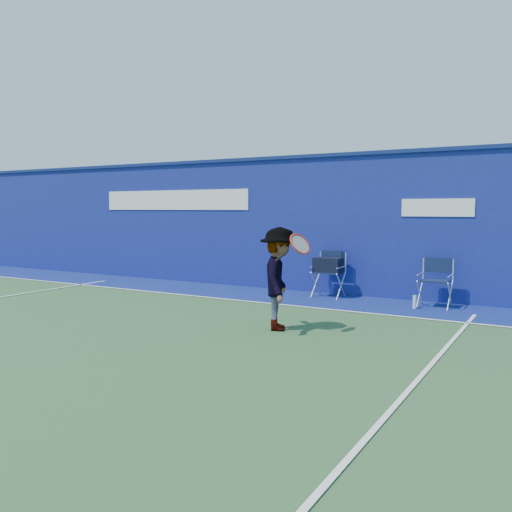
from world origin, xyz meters
The scene contains 8 objects.
ground centered at (0.00, 0.00, 0.00)m, with size 80.00×80.00×0.00m, color #30552D.
stadium_wall centered at (0.00, 5.20, 1.55)m, with size 24.00×0.50×3.08m.
out_of_bounds_strip centered at (0.00, 4.10, 0.00)m, with size 24.00×1.80×0.01m, color navy.
court_lines centered at (0.00, 0.60, 0.01)m, with size 24.00×12.00×0.01m.
directors_chair_left centered at (1.48, 4.57, 0.42)m, with size 0.58×0.54×0.98m.
directors_chair_right centered at (3.71, 4.45, 0.29)m, with size 0.56×0.50×0.93m.
water_bottle centered at (3.42, 4.09, 0.13)m, with size 0.07×0.07×0.26m, color silver.
tennis_player centered at (2.02, 1.28, 0.80)m, with size 1.05×1.18×1.60m.
Camera 1 is at (5.85, -6.10, 1.88)m, focal length 38.00 mm.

